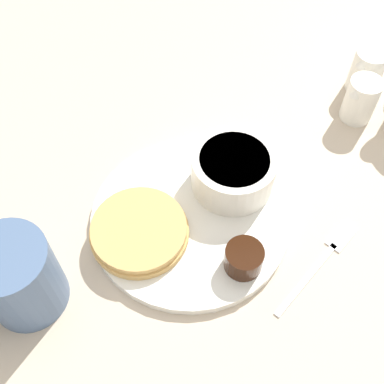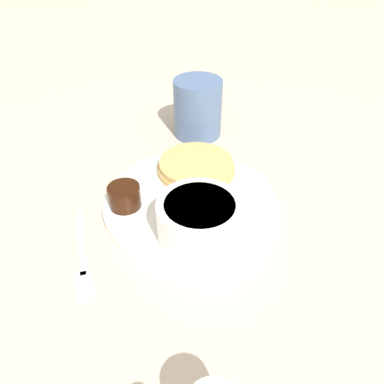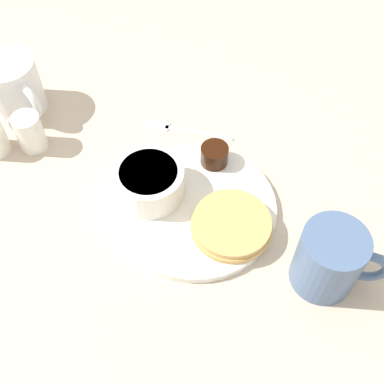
% 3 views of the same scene
% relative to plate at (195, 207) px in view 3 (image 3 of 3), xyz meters
% --- Properties ---
extents(ground_plane, '(4.00, 4.00, 0.00)m').
position_rel_plate_xyz_m(ground_plane, '(0.00, 0.00, -0.01)').
color(ground_plane, '#C6B299').
extents(plate, '(0.24, 0.24, 0.01)m').
position_rel_plate_xyz_m(plate, '(0.00, 0.00, 0.00)').
color(plate, white).
rests_on(plate, ground_plane).
extents(pancake_stack, '(0.11, 0.11, 0.02)m').
position_rel_plate_xyz_m(pancake_stack, '(0.04, -0.05, 0.01)').
color(pancake_stack, tan).
rests_on(pancake_stack, plate).
extents(bowl, '(0.10, 0.10, 0.05)m').
position_rel_plate_xyz_m(bowl, '(-0.06, 0.04, 0.03)').
color(bowl, white).
rests_on(bowl, plate).
extents(syrup_cup, '(0.04, 0.04, 0.03)m').
position_rel_plate_xyz_m(syrup_cup, '(0.05, 0.07, 0.02)').
color(syrup_cup, black).
rests_on(syrup_cup, plate).
extents(butter_ramekin, '(0.04, 0.04, 0.04)m').
position_rel_plate_xyz_m(butter_ramekin, '(-0.06, 0.07, 0.02)').
color(butter_ramekin, white).
rests_on(butter_ramekin, plate).
extents(coffee_mug, '(0.11, 0.09, 0.10)m').
position_rel_plate_xyz_m(coffee_mug, '(0.13, -0.16, 0.04)').
color(coffee_mug, slate).
rests_on(coffee_mug, ground_plane).
extents(creamer_pitcher_near, '(0.05, 0.05, 0.07)m').
position_rel_plate_xyz_m(creamer_pitcher_near, '(-0.21, 0.20, 0.03)').
color(creamer_pitcher_near, white).
rests_on(creamer_pitcher_near, ground_plane).
extents(fork, '(0.13, 0.09, 0.00)m').
position_rel_plate_xyz_m(fork, '(0.02, 0.16, -0.00)').
color(fork, silver).
rests_on(fork, ground_plane).
extents(second_mug, '(0.09, 0.12, 0.09)m').
position_rel_plate_xyz_m(second_mug, '(-0.22, 0.29, 0.04)').
color(second_mug, white).
rests_on(second_mug, ground_plane).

